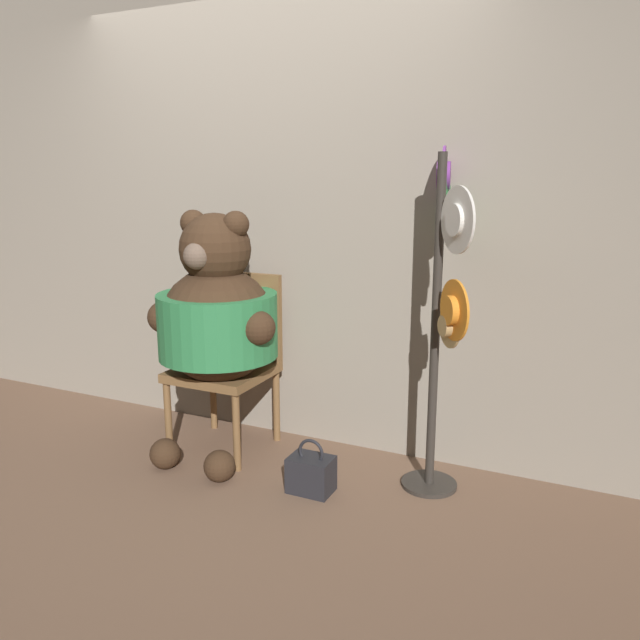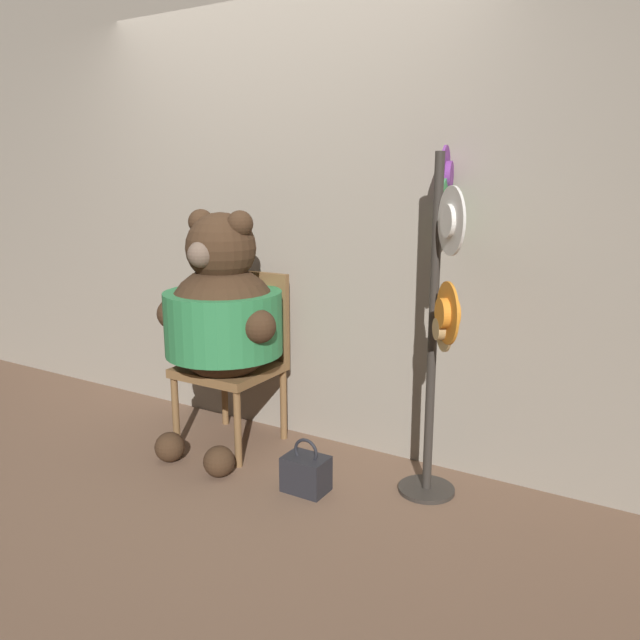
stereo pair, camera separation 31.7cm
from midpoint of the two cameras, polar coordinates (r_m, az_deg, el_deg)
The scene contains 6 objects.
ground_plane at distance 3.44m, azimuth -6.88°, elevation -13.54°, with size 14.00×14.00×0.00m, color brown.
wall_back at distance 3.68m, azimuth -0.56°, elevation 10.75°, with size 8.00×0.10×2.78m.
chair at distance 3.64m, azimuth -5.02°, elevation -3.00°, with size 0.51×0.50×0.99m.
teddy_bear at distance 3.43m, azimuth -6.32°, elevation 0.41°, with size 0.78×0.69×1.36m.
hat_display_rack at distance 2.95m, azimuth 14.08°, elevation 2.42°, with size 0.35×0.59×1.68m.
handbag_on_ground at distance 3.18m, azimuth 1.64°, elevation -13.86°, with size 0.22×0.16×0.28m.
Camera 2 is at (2.06, -2.35, 1.52)m, focal length 35.00 mm.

